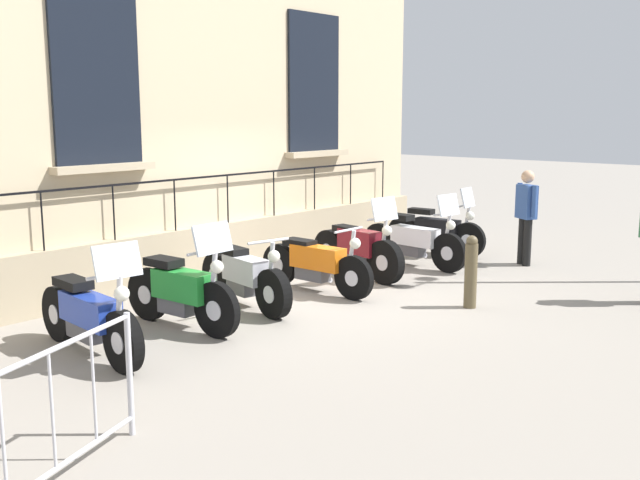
# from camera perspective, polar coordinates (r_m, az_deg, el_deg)

# --- Properties ---
(ground_plane) EXTENTS (60.00, 60.00, 0.00)m
(ground_plane) POSITION_cam_1_polar(r_m,az_deg,el_deg) (10.91, -0.26, -4.10)
(ground_plane) COLOR gray
(building_facade) EXTENTS (0.82, 10.22, 6.36)m
(building_facade) POSITION_cam_1_polar(r_m,az_deg,el_deg) (12.22, -8.66, 11.76)
(building_facade) COLOR #C6B28E
(building_facade) RESTS_ON ground_plane
(motorcycle_blue) EXTENTS (2.14, 0.63, 1.34)m
(motorcycle_blue) POSITION_cam_1_polar(r_m,az_deg,el_deg) (8.43, -17.46, -5.76)
(motorcycle_blue) COLOR black
(motorcycle_blue) RESTS_ON ground_plane
(motorcycle_green) EXTENTS (1.93, 0.69, 1.37)m
(motorcycle_green) POSITION_cam_1_polar(r_m,az_deg,el_deg) (9.18, -10.67, -3.98)
(motorcycle_green) COLOR black
(motorcycle_green) RESTS_ON ground_plane
(motorcycle_silver) EXTENTS (2.04, 0.72, 1.02)m
(motorcycle_silver) POSITION_cam_1_polar(r_m,az_deg,el_deg) (10.06, -5.87, -2.95)
(motorcycle_silver) COLOR black
(motorcycle_silver) RESTS_ON ground_plane
(motorcycle_orange) EXTENTS (2.09, 0.62, 1.02)m
(motorcycle_orange) POSITION_cam_1_polar(r_m,az_deg,el_deg) (10.85, -0.31, -1.88)
(motorcycle_orange) COLOR black
(motorcycle_orange) RESTS_ON ground_plane
(motorcycle_maroon) EXTENTS (2.00, 0.66, 1.35)m
(motorcycle_maroon) POSITION_cam_1_polar(r_m,az_deg,el_deg) (11.82, 2.96, -0.79)
(motorcycle_maroon) COLOR black
(motorcycle_maroon) RESTS_ON ground_plane
(motorcycle_white) EXTENTS (2.19, 0.62, 1.31)m
(motorcycle_white) POSITION_cam_1_polar(r_m,az_deg,el_deg) (12.77, 7.33, -0.06)
(motorcycle_white) COLOR black
(motorcycle_white) RESTS_ON ground_plane
(motorcycle_black) EXTENTS (2.01, 0.53, 1.29)m
(motorcycle_black) POSITION_cam_1_polar(r_m,az_deg,el_deg) (13.92, 9.02, 0.66)
(motorcycle_black) COLOR black
(motorcycle_black) RESTS_ON ground_plane
(crowd_barrier) EXTENTS (0.90, 2.24, 1.05)m
(crowd_barrier) POSITION_cam_1_polar(r_m,az_deg,el_deg) (5.44, -21.69, -13.36)
(crowd_barrier) COLOR #B7B7BF
(crowd_barrier) RESTS_ON ground_plane
(bollard) EXTENTS (0.17, 0.17, 1.00)m
(bollard) POSITION_cam_1_polar(r_m,az_deg,el_deg) (10.18, 11.64, -2.41)
(bollard) COLOR brown
(bollard) RESTS_ON ground_plane
(pedestrian_walking) EXTENTS (0.47, 0.37, 1.66)m
(pedestrian_walking) POSITION_cam_1_polar(r_m,az_deg,el_deg) (13.18, 15.72, 2.11)
(pedestrian_walking) COLOR black
(pedestrian_walking) RESTS_ON ground_plane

